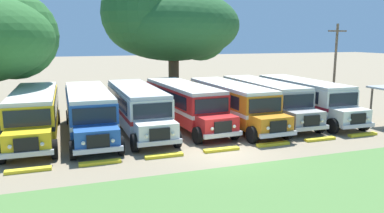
{
  "coord_description": "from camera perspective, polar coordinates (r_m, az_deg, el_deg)",
  "views": [
    {
      "loc": [
        -7.88,
        -17.33,
        6.02
      ],
      "look_at": [
        0.0,
        5.17,
        1.6
      ],
      "focal_mm": 34.91,
      "sensor_mm": 36.0,
      "label": 1
    }
  ],
  "objects": [
    {
      "name": "ground_plane",
      "position": [
        19.97,
        4.95,
        -7.08
      ],
      "size": [
        220.0,
        220.0,
        0.0
      ],
      "primitive_type": "plane",
      "color": "#84755B"
    },
    {
      "name": "foreground_grass_strip",
      "position": [
        14.35,
        16.78,
        -14.75
      ],
      "size": [
        80.0,
        9.89,
        0.01
      ],
      "primitive_type": "cube",
      "color": "#4C7538",
      "rests_on": "ground_plane"
    },
    {
      "name": "parked_bus_slot_0",
      "position": [
        24.67,
        -22.91,
        -0.7
      ],
      "size": [
        2.8,
        10.85,
        2.82
      ],
      "rotation": [
        0.0,
        0.0,
        -1.58
      ],
      "color": "yellow",
      "rests_on": "ground_plane"
    },
    {
      "name": "parked_bus_slot_1",
      "position": [
        24.17,
        -15.49,
        -0.47
      ],
      "size": [
        2.69,
        10.84,
        2.82
      ],
      "rotation": [
        0.0,
        0.0,
        -1.57
      ],
      "color": "#23519E",
      "rests_on": "ground_plane"
    },
    {
      "name": "parked_bus_slot_2",
      "position": [
        24.84,
        -8.38,
        0.09
      ],
      "size": [
        2.77,
        10.85,
        2.82
      ],
      "rotation": [
        0.0,
        0.0,
        -1.56
      ],
      "color": "silver",
      "rests_on": "ground_plane"
    },
    {
      "name": "parked_bus_slot_3",
      "position": [
        26.02,
        -1.18,
        0.67
      ],
      "size": [
        3.35,
        10.94,
        2.82
      ],
      "rotation": [
        0.0,
        0.0,
        -1.5
      ],
      "color": "red",
      "rests_on": "ground_plane"
    },
    {
      "name": "parked_bus_slot_4",
      "position": [
        26.33,
        6.08,
        0.74
      ],
      "size": [
        3.0,
        10.88,
        2.82
      ],
      "rotation": [
        0.0,
        0.0,
        -1.54
      ],
      "color": "orange",
      "rests_on": "ground_plane"
    },
    {
      "name": "parked_bus_slot_5",
      "position": [
        28.25,
        10.98,
        1.27
      ],
      "size": [
        2.75,
        10.85,
        2.82
      ],
      "rotation": [
        0.0,
        0.0,
        -1.58
      ],
      "color": "#9E9993",
      "rests_on": "ground_plane"
    },
    {
      "name": "parked_bus_slot_6",
      "position": [
        29.61,
        16.72,
        1.43
      ],
      "size": [
        2.85,
        10.86,
        2.82
      ],
      "rotation": [
        0.0,
        0.0,
        -1.59
      ],
      "color": "silver",
      "rests_on": "ground_plane"
    },
    {
      "name": "curb_wheelstop_0",
      "position": [
        18.75,
        -23.73,
        -8.9
      ],
      "size": [
        2.0,
        0.36,
        0.15
      ],
      "primitive_type": "cube",
      "color": "yellow",
      "rests_on": "ground_plane"
    },
    {
      "name": "curb_wheelstop_1",
      "position": [
        18.73,
        -13.86,
        -8.31
      ],
      "size": [
        2.0,
        0.36,
        0.15
      ],
      "primitive_type": "cube",
      "color": "yellow",
      "rests_on": "ground_plane"
    },
    {
      "name": "curb_wheelstop_2",
      "position": [
        19.25,
        -4.29,
        -7.51
      ],
      "size": [
        2.0,
        0.36,
        0.15
      ],
      "primitive_type": "cube",
      "color": "yellow",
      "rests_on": "ground_plane"
    },
    {
      "name": "curb_wheelstop_3",
      "position": [
        20.27,
        4.52,
        -6.59
      ],
      "size": [
        2.0,
        0.36,
        0.15
      ],
      "primitive_type": "cube",
      "color": "yellow",
      "rests_on": "ground_plane"
    },
    {
      "name": "curb_wheelstop_4",
      "position": [
        21.71,
        12.29,
        -5.64
      ],
      "size": [
        2.0,
        0.36,
        0.15
      ],
      "primitive_type": "cube",
      "color": "yellow",
      "rests_on": "ground_plane"
    },
    {
      "name": "curb_wheelstop_5",
      "position": [
        23.5,
        18.97,
        -4.74
      ],
      "size": [
        2.0,
        0.36,
        0.15
      ],
      "primitive_type": "cube",
      "color": "yellow",
      "rests_on": "ground_plane"
    },
    {
      "name": "curb_wheelstop_6",
      "position": [
        25.57,
        24.63,
        -3.92
      ],
      "size": [
        2.0,
        0.36,
        0.15
      ],
      "primitive_type": "cube",
      "color": "yellow",
      "rests_on": "ground_plane"
    },
    {
      "name": "broad_shade_tree",
      "position": [
        38.63,
        -3.67,
        12.8
      ],
      "size": [
        13.84,
        13.73,
        12.46
      ],
      "color": "brown",
      "rests_on": "ground_plane"
    },
    {
      "name": "utility_pole",
      "position": [
        33.65,
        21.02,
        6.06
      ],
      "size": [
        1.8,
        0.2,
        7.15
      ],
      "color": "brown",
      "rests_on": "ground_plane"
    }
  ]
}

